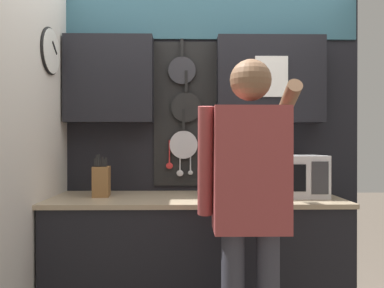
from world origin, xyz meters
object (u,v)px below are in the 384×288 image
microwave (286,176)px  person (250,195)px  knife_block (101,181)px  utensil_crock (213,183)px

microwave → person: person is taller
person → microwave: bearing=61.3°
microwave → knife_block: 1.28m
utensil_crock → person: (0.14, -0.67, 0.01)m
microwave → person: (-0.37, -0.67, -0.04)m
microwave → utensil_crock: 0.51m
knife_block → person: bearing=-36.2°
utensil_crock → microwave: bearing=-0.2°
knife_block → utensil_crock: bearing=0.1°
person → knife_block: bearing=143.8°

